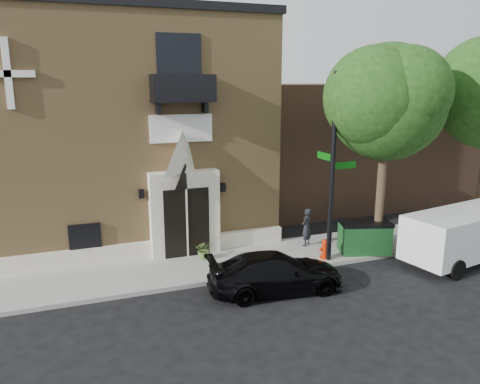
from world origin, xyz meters
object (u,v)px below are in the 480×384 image
(black_sedan, at_px, (276,273))
(dumpster, at_px, (365,236))
(street_sign, at_px, (333,169))
(cargo_van, at_px, (465,234))
(pedestrian_near, at_px, (307,227))
(fire_hydrant, at_px, (325,249))

(black_sedan, height_order, dumpster, dumpster)
(black_sedan, distance_m, street_sign, 4.34)
(cargo_van, xyz_separation_m, pedestrian_near, (-4.86, 3.22, -0.17))
(street_sign, height_order, dumpster, street_sign)
(fire_hydrant, height_order, pedestrian_near, pedestrian_near)
(black_sedan, height_order, fire_hydrant, black_sedan)
(pedestrian_near, bearing_deg, black_sedan, 13.48)
(street_sign, xyz_separation_m, pedestrian_near, (-0.08, 1.61, -2.64))
(black_sedan, relative_size, fire_hydrant, 5.87)
(cargo_van, height_order, dumpster, cargo_van)
(cargo_van, distance_m, dumpster, 3.61)
(black_sedan, bearing_deg, cargo_van, -85.91)
(dumpster, relative_size, pedestrian_near, 1.39)
(cargo_van, distance_m, fire_hydrant, 5.21)
(black_sedan, xyz_separation_m, dumpster, (4.50, 1.69, 0.14))
(cargo_van, relative_size, fire_hydrant, 6.78)
(street_sign, distance_m, fire_hydrant, 3.04)
(fire_hydrant, xyz_separation_m, pedestrian_near, (0.01, 1.49, 0.40))
(cargo_van, distance_m, street_sign, 5.62)
(dumpster, height_order, pedestrian_near, pedestrian_near)
(street_sign, bearing_deg, pedestrian_near, 90.03)
(fire_hydrant, bearing_deg, pedestrian_near, 89.43)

